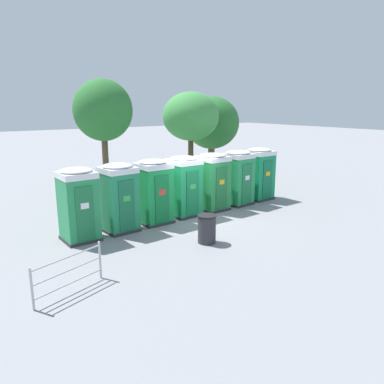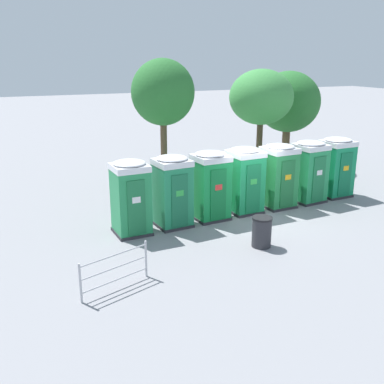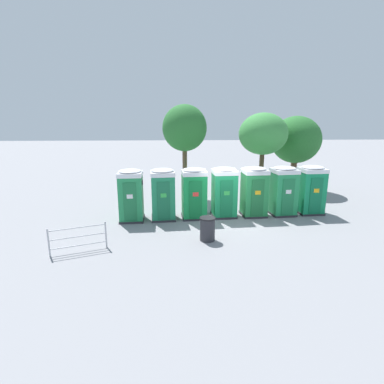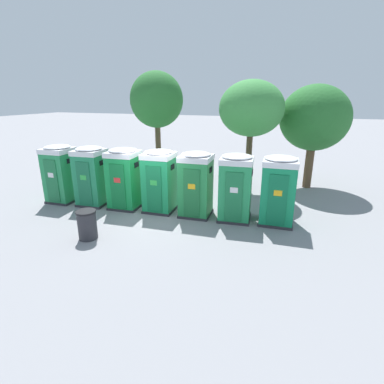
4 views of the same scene
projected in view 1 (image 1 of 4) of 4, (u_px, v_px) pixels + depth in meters
The scene contains 13 objects.
ground_plane at pixel (192, 218), 15.52m from camera, with size 120.00×120.00×0.00m, color gray.
portapotty_0 at pixel (78, 204), 12.75m from camera, with size 1.21×1.24×2.54m.
portapotty_1 at pixel (119, 197), 13.70m from camera, with size 1.27×1.29×2.54m.
portapotty_2 at pixel (154, 191), 14.66m from camera, with size 1.29×1.28×2.54m.
portapotty_3 at pixel (184, 186), 15.63m from camera, with size 1.25×1.26×2.54m.
portapotty_4 at pixel (213, 181), 16.51m from camera, with size 1.26×1.26×2.54m.
portapotty_5 at pixel (238, 177), 17.44m from camera, with size 1.32×1.31×2.54m.
portapotty_6 at pixel (259, 173), 18.43m from camera, with size 1.28×1.25×2.54m.
street_tree_0 at pixel (191, 117), 19.66m from camera, with size 2.97×2.97×5.26m.
street_tree_1 at pixel (103, 111), 16.96m from camera, with size 2.67×2.67×5.74m.
street_tree_2 at pixel (212, 123), 22.78m from camera, with size 3.33×3.33×5.09m.
trash_can at pixel (207, 229), 12.66m from camera, with size 0.65×0.65×0.98m.
event_barrier at pixel (69, 272), 9.24m from camera, with size 1.94×0.74×1.05m.
Camera 1 is at (-8.50, -12.19, 4.60)m, focal length 35.00 mm.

